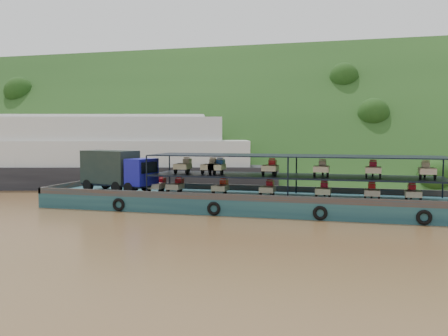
# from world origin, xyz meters

# --- Properties ---
(ground) EXTENTS (160.00, 160.00, 0.00)m
(ground) POSITION_xyz_m (0.00, 0.00, 0.00)
(ground) COLOR brown
(ground) RESTS_ON ground
(hillside) EXTENTS (140.00, 39.60, 39.60)m
(hillside) POSITION_xyz_m (0.00, 36.00, 0.00)
(hillside) COLOR #173312
(hillside) RESTS_ON ground
(cargo_barge) EXTENTS (35.00, 7.18, 4.77)m
(cargo_barge) POSITION_xyz_m (-0.17, -0.02, 1.20)
(cargo_barge) COLOR #12323F
(cargo_barge) RESTS_ON ground
(passenger_ferry) EXTENTS (42.95, 21.67, 8.44)m
(passenger_ferry) POSITION_xyz_m (-20.46, 14.00, 3.66)
(passenger_ferry) COLOR black
(passenger_ferry) RESTS_ON ground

